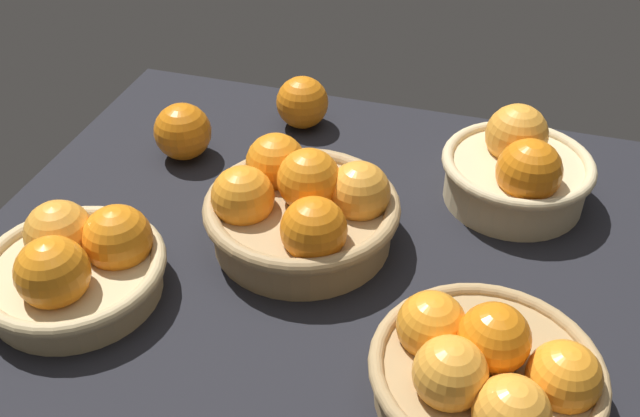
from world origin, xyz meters
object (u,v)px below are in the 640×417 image
Objects in this scene: basket_far_left at (486,374)px; basket_far_right at (75,264)px; basket_near_left at (518,170)px; basket_center at (301,208)px; loose_orange_front_gap at (183,132)px; loose_orange_back_gap at (302,102)px.

basket_far_left reaches higher than basket_far_right.
basket_center is (24.87, 16.24, 0.07)cm from basket_near_left.
loose_orange_front_gap is (0.38, -29.43, 0.12)cm from basket_far_right.
loose_orange_front_gap is at bearing -30.56° from basket_center.
loose_orange_front_gap reaches higher than loose_orange_back_gap.
basket_far_left is 0.95× the size of basket_center.
basket_far_left is 56.13cm from loose_orange_back_gap.
loose_orange_back_gap is (8.38, -26.38, -0.97)cm from basket_center.
basket_near_left is 2.42× the size of loose_orange_front_gap.
basket_far_right is 29.43cm from loose_orange_front_gap.
basket_center reaches higher than basket_far_right.
basket_far_right is 2.59× the size of loose_orange_front_gap.
basket_far_left is at bearing 90.17° from basket_near_left.
basket_center reaches higher than basket_far_left.
basket_far_right is at bearing 72.43° from loose_orange_back_gap.
basket_center is 25.87cm from loose_orange_front_gap.
loose_orange_back_gap is (33.35, -45.14, -0.21)cm from basket_far_left.
basket_center is 27.30cm from basket_far_right.
loose_orange_front_gap is (22.26, -13.14, -0.84)cm from basket_center.
basket_near_left is at bearing -146.86° from basket_center.
loose_orange_front_gap is (47.13, 3.10, -0.77)cm from basket_near_left.
basket_near_left is 0.82× the size of basket_center.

